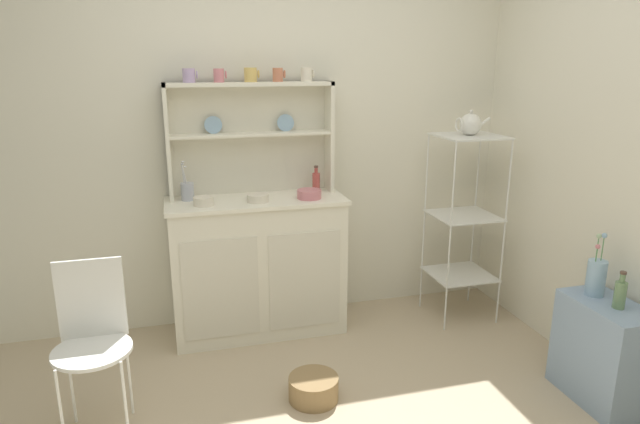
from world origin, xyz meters
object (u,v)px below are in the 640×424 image
(wire_chair, at_px, (92,332))
(porcelain_teapot, at_px, (470,124))
(bakers_rack, at_px, (464,209))
(cup_lilac_0, at_px, (189,75))
(hutch_cabinet, at_px, (258,264))
(floor_basket, at_px, (314,388))
(side_shelf_blue, at_px, (603,352))
(oil_bottle, at_px, (620,294))
(bowl_mixing_large, at_px, (204,201))
(utensil_jar, at_px, (187,191))
(hutch_shelf_unit, at_px, (250,130))
(jam_bottle, at_px, (316,181))
(flower_vase, at_px, (596,277))

(wire_chair, distance_m, porcelain_teapot, 2.53)
(bakers_rack, xyz_separation_m, cup_lilac_0, (-1.75, 0.27, 0.88))
(hutch_cabinet, height_order, floor_basket, hutch_cabinet)
(bakers_rack, bearing_deg, side_shelf_blue, -78.48)
(side_shelf_blue, relative_size, floor_basket, 2.06)
(side_shelf_blue, height_order, oil_bottle, oil_bottle)
(wire_chair, bearing_deg, bowl_mixing_large, 63.69)
(floor_basket, height_order, utensil_jar, utensil_jar)
(hutch_shelf_unit, relative_size, utensil_jar, 4.17)
(bowl_mixing_large, bearing_deg, cup_lilac_0, 99.39)
(cup_lilac_0, distance_m, oil_bottle, 2.64)
(wire_chair, bearing_deg, bakers_rack, 28.14)
(floor_basket, bearing_deg, utensil_jar, 121.00)
(bakers_rack, bearing_deg, jam_bottle, 166.53)
(side_shelf_blue, bearing_deg, hutch_cabinet, 142.20)
(hutch_shelf_unit, relative_size, side_shelf_blue, 1.91)
(utensil_jar, bearing_deg, hutch_shelf_unit, 11.92)
(hutch_shelf_unit, bearing_deg, bowl_mixing_large, -143.96)
(bowl_mixing_large, height_order, jam_bottle, jam_bottle)
(porcelain_teapot, bearing_deg, hutch_shelf_unit, 167.33)
(bowl_mixing_large, xyz_separation_m, jam_bottle, (0.74, 0.16, 0.04))
(floor_basket, relative_size, jam_bottle, 1.52)
(side_shelf_blue, xyz_separation_m, porcelain_teapot, (-0.23, 1.10, 1.07))
(flower_vase, bearing_deg, wire_chair, 172.84)
(side_shelf_blue, bearing_deg, hutch_shelf_unit, 138.72)
(hutch_shelf_unit, height_order, cup_lilac_0, cup_lilac_0)
(side_shelf_blue, bearing_deg, bakers_rack, 101.52)
(utensil_jar, bearing_deg, jam_bottle, 0.64)
(flower_vase, distance_m, oil_bottle, 0.17)
(bakers_rack, height_order, bowl_mixing_large, bakers_rack)
(floor_basket, distance_m, cup_lilac_0, 1.94)
(hutch_cabinet, xyz_separation_m, cup_lilac_0, (-0.36, 0.12, 1.19))
(hutch_shelf_unit, bearing_deg, hutch_cabinet, -90.00)
(side_shelf_blue, distance_m, cup_lilac_0, 2.77)
(hutch_shelf_unit, distance_m, jam_bottle, 0.54)
(jam_bottle, bearing_deg, wire_chair, -145.83)
(bakers_rack, relative_size, jam_bottle, 7.29)
(floor_basket, height_order, bowl_mixing_large, bowl_mixing_large)
(porcelain_teapot, bearing_deg, jam_bottle, 166.51)
(bowl_mixing_large, height_order, porcelain_teapot, porcelain_teapot)
(oil_bottle, bearing_deg, jam_bottle, 130.85)
(cup_lilac_0, bearing_deg, bakers_rack, -8.76)
(cup_lilac_0, xyz_separation_m, flower_vase, (1.97, -1.25, -1.01))
(bowl_mixing_large, distance_m, flower_vase, 2.22)
(bakers_rack, bearing_deg, wire_chair, -163.82)
(cup_lilac_0, bearing_deg, flower_vase, -32.43)
(hutch_cabinet, distance_m, flower_vase, 1.98)
(hutch_cabinet, relative_size, side_shelf_blue, 2.04)
(porcelain_teapot, bearing_deg, hutch_cabinet, 173.96)
(hutch_cabinet, height_order, bakers_rack, bakers_rack)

